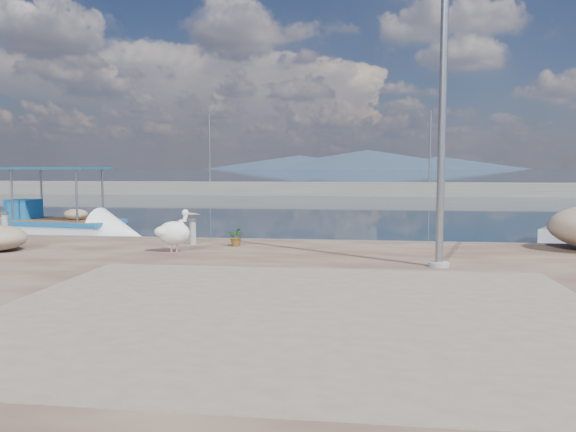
# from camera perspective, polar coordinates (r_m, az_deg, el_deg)

# --- Properties ---
(ground) EXTENTS (1400.00, 1400.00, 0.00)m
(ground) POSITION_cam_1_polar(r_m,az_deg,el_deg) (11.47, -2.45, -8.15)
(ground) COLOR #162635
(ground) RESTS_ON ground
(quay) EXTENTS (44.00, 22.00, 0.50)m
(quay) POSITION_cam_1_polar(r_m,az_deg,el_deg) (5.85, -13.05, -18.95)
(quay) COLOR #47291F
(quay) RESTS_ON ground
(quay_patch) EXTENTS (9.00, 7.00, 0.01)m
(quay_patch) POSITION_cam_1_polar(r_m,az_deg,el_deg) (8.32, 0.87, -9.66)
(quay_patch) COLOR gray
(quay_patch) RESTS_ON quay
(breakwater) EXTENTS (120.00, 2.20, 7.50)m
(breakwater) POSITION_cam_1_polar(r_m,az_deg,el_deg) (51.07, 5.19, 2.76)
(breakwater) COLOR gray
(breakwater) RESTS_ON ground
(mountains) EXTENTS (370.00, 280.00, 22.00)m
(mountains) POSITION_cam_1_polar(r_m,az_deg,el_deg) (661.04, 7.58, 5.59)
(mountains) COLOR #28384C
(mountains) RESTS_ON ground
(boat_left) EXTENTS (6.54, 2.98, 3.03)m
(boat_left) POSITION_cam_1_polar(r_m,az_deg,el_deg) (22.92, -22.34, -1.30)
(boat_left) COLOR white
(boat_left) RESTS_ON ground
(pelican) EXTENTS (1.10, 0.77, 1.06)m
(pelican) POSITION_cam_1_polar(r_m,az_deg,el_deg) (14.18, -11.46, -1.61)
(pelican) COLOR tan
(pelican) RESTS_ON quay
(lamp_post) EXTENTS (0.44, 0.96, 7.00)m
(lamp_post) POSITION_cam_1_polar(r_m,az_deg,el_deg) (12.27, 15.40, 10.39)
(lamp_post) COLOR gray
(lamp_post) RESTS_ON quay
(bollard_near) EXTENTS (0.23, 0.23, 0.70)m
(bollard_near) POSITION_cam_1_polar(r_m,az_deg,el_deg) (15.54, -9.65, -1.44)
(bollard_near) COLOR gray
(bollard_near) RESTS_ON quay
(bollard_far) EXTENTS (0.25, 0.25, 0.77)m
(bollard_far) POSITION_cam_1_polar(r_m,az_deg,el_deg) (18.96, -26.85, -0.65)
(bollard_far) COLOR gray
(bollard_far) RESTS_ON quay
(potted_plant) EXTENTS (0.53, 0.48, 0.49)m
(potted_plant) POSITION_cam_1_polar(r_m,az_deg,el_deg) (15.03, -5.26, -2.13)
(potted_plant) COLOR #33722D
(potted_plant) RESTS_ON quay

